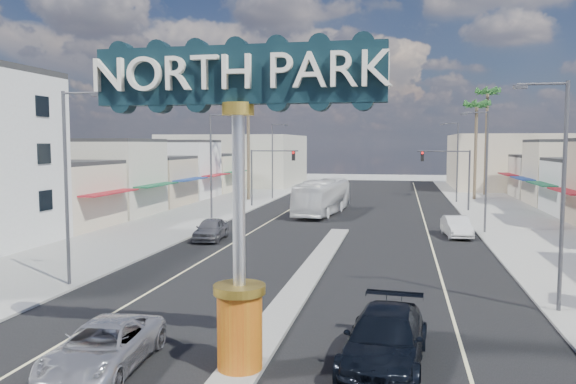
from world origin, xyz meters
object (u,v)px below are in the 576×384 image
at_px(traffic_signal_left, 268,166).
at_px(streetlight_r_mid, 484,165).
at_px(palm_left_far, 248,102).
at_px(suv_right, 385,339).
at_px(streetlight_l_near, 69,178).
at_px(streetlight_l_far, 274,157).
at_px(city_bus, 322,197).
at_px(streetlight_l_mid, 213,163).
at_px(gateway_sign, 238,169).
at_px(palm_right_mid, 477,110).
at_px(suv_left, 103,347).
at_px(streetlight_r_near, 559,184).
at_px(traffic_signal_right, 450,168).
at_px(streetlight_r_far, 456,158).
at_px(car_parked_right, 456,227).
at_px(car_parked_left, 211,229).
at_px(palm_right_far, 487,98).

xyz_separation_m(traffic_signal_left, streetlight_r_mid, (19.62, -13.99, 0.79)).
xyz_separation_m(streetlight_r_mid, palm_left_far, (-23.43, 20.00, 6.43)).
bearing_deg(suv_right, streetlight_l_near, 160.49).
distance_m(streetlight_l_far, city_bus, 15.42).
height_order(streetlight_l_mid, streetlight_r_mid, same).
xyz_separation_m(gateway_sign, palm_right_mid, (13.00, 54.02, 4.67)).
bearing_deg(palm_left_far, city_bus, -46.86).
height_order(traffic_signal_left, suv_left, traffic_signal_left).
bearing_deg(streetlight_r_near, palm_right_mid, 86.81).
bearing_deg(traffic_signal_right, streetlight_l_mid, -144.50).
bearing_deg(suv_right, streetlight_r_far, 87.61).
distance_m(traffic_signal_left, palm_right_mid, 26.01).
height_order(streetlight_r_mid, palm_left_far, palm_left_far).
bearing_deg(streetlight_l_far, streetlight_r_near, -63.58).
height_order(suv_right, car_parked_right, suv_right).
bearing_deg(streetlight_l_far, car_parked_left, -85.81).
height_order(palm_right_mid, city_bus, palm_right_mid).
bearing_deg(streetlight_l_near, traffic_signal_left, 87.90).
distance_m(streetlight_l_near, streetlight_r_far, 46.90).
bearing_deg(streetlight_l_far, palm_right_mid, 9.69).
bearing_deg(car_parked_right, streetlight_l_near, -142.27).
xyz_separation_m(streetlight_l_far, suv_right, (14.52, -48.63, -4.25)).
relative_size(streetlight_l_near, streetlight_r_near, 1.00).
height_order(gateway_sign, streetlight_r_far, gateway_sign).
distance_m(streetlight_l_mid, city_bus, 12.37).
distance_m(streetlight_l_mid, palm_right_mid, 35.44).
xyz_separation_m(streetlight_r_far, suv_left, (-14.43, -50.56, -4.37)).
relative_size(traffic_signal_right, streetlight_r_far, 0.67).
bearing_deg(streetlight_r_near, traffic_signal_left, 119.99).
distance_m(streetlight_r_near, suv_right, 10.11).
relative_size(traffic_signal_left, streetlight_l_mid, 0.67).
relative_size(streetlight_r_far, car_parked_right, 2.01).
xyz_separation_m(gateway_sign, palm_left_far, (-13.00, 48.02, 5.57)).
distance_m(traffic_signal_right, palm_left_far, 24.09).
xyz_separation_m(streetlight_l_mid, streetlight_r_far, (20.87, 22.00, 0.00)).
bearing_deg(streetlight_r_mid, palm_right_far, 81.88).
bearing_deg(city_bus, streetlight_l_near, -98.01).
xyz_separation_m(traffic_signal_right, streetlight_r_mid, (1.25, -13.99, 0.79)).
height_order(traffic_signal_right, suv_right, traffic_signal_right).
height_order(gateway_sign, palm_left_far, palm_left_far).
distance_m(palm_right_mid, suv_right, 54.27).
height_order(streetlight_r_near, palm_left_far, palm_left_far).
xyz_separation_m(streetlight_r_far, car_parked_left, (-18.77, -28.62, -4.31)).
xyz_separation_m(streetlight_r_near, suv_right, (-6.35, -6.63, -4.25)).
relative_size(suv_left, city_bus, 0.43).
distance_m(streetlight_l_mid, car_parked_right, 19.42).
bearing_deg(streetlight_r_near, palm_right_far, 84.98).
xyz_separation_m(streetlight_l_near, suv_right, (14.52, -6.63, -4.25)).
xyz_separation_m(streetlight_l_near, car_parked_right, (18.84, 18.09, -4.33)).
relative_size(traffic_signal_right, car_parked_left, 1.35).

